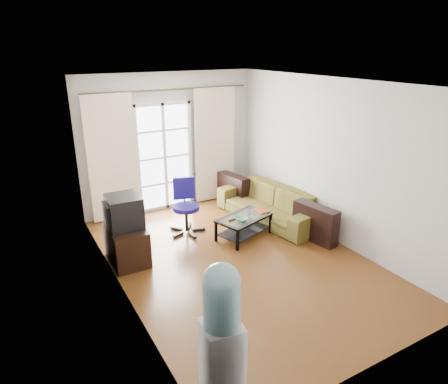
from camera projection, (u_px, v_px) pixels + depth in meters
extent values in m
plane|color=brown|center=(237.00, 259.00, 6.28)|extent=(5.20, 5.20, 0.00)
plane|color=white|center=(240.00, 82.00, 5.34)|extent=(5.20, 5.20, 0.00)
cube|color=beige|center=(170.00, 142.00, 7.93)|extent=(3.60, 0.02, 2.70)
cube|color=beige|center=(385.00, 254.00, 3.69)|extent=(3.60, 0.02, 2.70)
cube|color=beige|center=(116.00, 200.00, 4.98)|extent=(0.02, 5.20, 2.70)
cube|color=beige|center=(330.00, 161.00, 6.65)|extent=(0.02, 5.20, 2.70)
cube|color=white|center=(164.00, 157.00, 7.92)|extent=(1.01, 0.02, 2.04)
cube|color=white|center=(165.00, 157.00, 7.91)|extent=(1.16, 0.06, 2.15)
cylinder|color=#4C3F2D|center=(169.00, 89.00, 7.49)|extent=(3.30, 0.04, 0.04)
cube|color=beige|center=(112.00, 159.00, 7.33)|extent=(0.90, 0.07, 2.35)
cube|color=beige|center=(215.00, 145.00, 8.33)|extent=(0.90, 0.07, 2.35)
cube|color=gray|center=(209.00, 185.00, 8.57)|extent=(0.64, 0.12, 0.64)
imported|color=brown|center=(269.00, 204.00, 7.61)|extent=(2.45, 1.54, 0.64)
cube|color=silver|center=(244.00, 217.00, 6.88)|extent=(1.08, 0.81, 0.01)
cube|color=black|center=(244.00, 231.00, 6.97)|extent=(1.00, 0.74, 0.01)
cube|color=black|center=(238.00, 240.00, 6.48)|extent=(0.05, 0.05, 0.38)
cube|color=black|center=(270.00, 223.00, 7.10)|extent=(0.05, 0.05, 0.38)
cube|color=black|center=(216.00, 231.00, 6.79)|extent=(0.05, 0.05, 0.38)
cube|color=black|center=(249.00, 215.00, 7.41)|extent=(0.05, 0.05, 0.38)
imported|color=green|center=(242.00, 219.00, 6.71)|extent=(0.32, 0.32, 0.05)
imported|color=#B01532|center=(257.00, 211.00, 7.05)|extent=(0.21, 0.27, 0.02)
cube|color=black|center=(232.00, 220.00, 6.72)|extent=(0.16, 0.07, 0.02)
cube|color=black|center=(127.00, 245.00, 6.13)|extent=(0.52, 0.78, 0.57)
cube|color=black|center=(124.00, 211.00, 6.00)|extent=(0.51, 0.55, 0.49)
cube|color=#0C19E5|center=(140.00, 209.00, 6.11)|extent=(0.04, 0.42, 0.36)
cube|color=black|center=(110.00, 214.00, 5.91)|extent=(0.16, 0.37, 0.32)
cylinder|color=black|center=(187.00, 220.00, 7.10)|extent=(0.05, 0.05, 0.49)
cylinder|color=navy|center=(186.00, 208.00, 7.02)|extent=(0.47, 0.47, 0.07)
cube|color=navy|center=(184.00, 188.00, 7.11)|extent=(0.38, 0.16, 0.41)
cube|color=white|center=(222.00, 373.00, 3.45)|extent=(0.36, 0.36, 1.02)
cylinder|color=#86BECF|center=(222.00, 304.00, 3.20)|extent=(0.31, 0.31, 0.41)
sphere|color=#86BECF|center=(222.00, 282.00, 3.13)|extent=(0.31, 0.31, 0.31)
cube|color=black|center=(240.00, 335.00, 3.38)|extent=(0.06, 0.13, 0.11)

